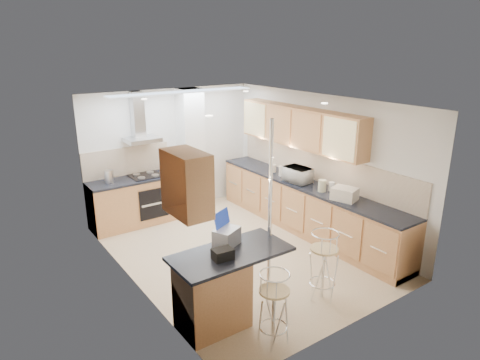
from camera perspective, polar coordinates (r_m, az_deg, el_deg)
ground at (r=7.28m, az=-0.17°, el=-9.51°), size 4.80×4.80×0.00m
room_shell at (r=7.19m, az=0.23°, el=3.31°), size 3.64×4.84×2.51m
right_counter at (r=7.97m, az=8.73°, el=-3.61°), size 0.63×4.40×0.92m
back_counter at (r=8.41m, az=-13.80°, el=-2.76°), size 1.70×0.63×0.92m
peninsula at (r=5.46m, az=-1.21°, el=-13.92°), size 1.47×0.72×0.94m
microwave at (r=7.84m, az=7.70°, el=0.70°), size 0.37×0.52×0.28m
laptop at (r=5.35m, az=-1.79°, el=-7.58°), size 0.39×0.35×0.22m
bag at (r=5.05m, az=-2.32°, el=-9.83°), size 0.25×0.19×0.13m
bar_stool_near at (r=5.11m, az=4.54°, el=-16.69°), size 0.49×0.49×0.91m
bar_stool_end at (r=5.98m, az=11.05°, el=-11.10°), size 0.53×0.53×0.97m
jar_a at (r=8.18m, az=5.62°, el=1.20°), size 0.14×0.14×0.19m
jar_b at (r=8.42m, az=4.45°, el=1.58°), size 0.15×0.15×0.15m
jar_c at (r=7.42m, az=10.89°, el=-0.75°), size 0.17×0.17×0.20m
jar_d at (r=7.49m, az=12.12°, el=-0.86°), size 0.13×0.13×0.15m
bread_bin at (r=7.11m, az=13.78°, el=-1.81°), size 0.41×0.46×0.20m
kettle at (r=8.09m, az=-17.07°, el=0.45°), size 0.16×0.16×0.23m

